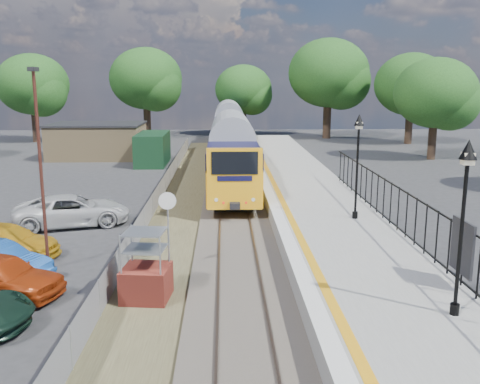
{
  "coord_description": "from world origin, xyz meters",
  "views": [
    {
      "loc": [
        -0.5,
        -16.86,
        6.9
      ],
      "look_at": [
        0.2,
        6.59,
        2.0
      ],
      "focal_mm": 40.0,
      "sensor_mm": 36.0,
      "label": 1
    }
  ],
  "objects_px": {
    "victorian_lamp_south": "(465,187)",
    "car_white": "(72,210)",
    "speed_sign": "(168,218)",
    "victorian_lamp_north": "(358,142)",
    "car_red": "(0,276)",
    "car_yellow": "(6,241)",
    "train": "(230,135)",
    "carpark_lamp": "(40,158)",
    "brick_plinth": "(146,267)"
  },
  "relations": [
    {
      "from": "brick_plinth",
      "to": "train",
      "type": "bearing_deg",
      "value": 84.22
    },
    {
      "from": "victorian_lamp_south",
      "to": "car_red",
      "type": "relative_size",
      "value": 1.09
    },
    {
      "from": "victorian_lamp_north",
      "to": "carpark_lamp",
      "type": "distance_m",
      "value": 12.94
    },
    {
      "from": "victorian_lamp_south",
      "to": "train",
      "type": "height_order",
      "value": "victorian_lamp_south"
    },
    {
      "from": "speed_sign",
      "to": "victorian_lamp_north",
      "type": "bearing_deg",
      "value": 24.46
    },
    {
      "from": "brick_plinth",
      "to": "car_white",
      "type": "relative_size",
      "value": 0.43
    },
    {
      "from": "car_yellow",
      "to": "car_white",
      "type": "height_order",
      "value": "car_white"
    },
    {
      "from": "victorian_lamp_north",
      "to": "train",
      "type": "height_order",
      "value": "victorian_lamp_north"
    },
    {
      "from": "speed_sign",
      "to": "carpark_lamp",
      "type": "relative_size",
      "value": 0.42
    },
    {
      "from": "carpark_lamp",
      "to": "car_red",
      "type": "height_order",
      "value": "carpark_lamp"
    },
    {
      "from": "train",
      "to": "speed_sign",
      "type": "bearing_deg",
      "value": -95.21
    },
    {
      "from": "speed_sign",
      "to": "carpark_lamp",
      "type": "bearing_deg",
      "value": 163.98
    },
    {
      "from": "car_red",
      "to": "brick_plinth",
      "type": "bearing_deg",
      "value": -78.02
    },
    {
      "from": "train",
      "to": "carpark_lamp",
      "type": "xyz_separation_m",
      "value": [
        -7.1,
        -26.6,
        1.84
      ]
    },
    {
      "from": "victorian_lamp_south",
      "to": "car_white",
      "type": "relative_size",
      "value": 0.85
    },
    {
      "from": "victorian_lamp_south",
      "to": "train",
      "type": "bearing_deg",
      "value": 99.49
    },
    {
      "from": "train",
      "to": "brick_plinth",
      "type": "relative_size",
      "value": 17.49
    },
    {
      "from": "car_yellow",
      "to": "train",
      "type": "bearing_deg",
      "value": -5.21
    },
    {
      "from": "victorian_lamp_north",
      "to": "car_red",
      "type": "height_order",
      "value": "victorian_lamp_north"
    },
    {
      "from": "train",
      "to": "car_red",
      "type": "xyz_separation_m",
      "value": [
        -7.77,
        -29.19,
        -1.62
      ]
    },
    {
      "from": "train",
      "to": "speed_sign",
      "type": "distance_m",
      "value": 27.55
    },
    {
      "from": "car_white",
      "to": "speed_sign",
      "type": "bearing_deg",
      "value": -159.07
    },
    {
      "from": "car_yellow",
      "to": "car_white",
      "type": "xyz_separation_m",
      "value": [
        1.36,
        4.6,
        0.11
      ]
    },
    {
      "from": "train",
      "to": "speed_sign",
      "type": "relative_size",
      "value": 13.24
    },
    {
      "from": "speed_sign",
      "to": "car_yellow",
      "type": "bearing_deg",
      "value": 154.74
    },
    {
      "from": "victorian_lamp_north",
      "to": "brick_plinth",
      "type": "distance_m",
      "value": 11.14
    },
    {
      "from": "speed_sign",
      "to": "car_red",
      "type": "height_order",
      "value": "speed_sign"
    },
    {
      "from": "car_yellow",
      "to": "car_white",
      "type": "distance_m",
      "value": 4.8
    },
    {
      "from": "speed_sign",
      "to": "car_yellow",
      "type": "distance_m",
      "value": 7.28
    },
    {
      "from": "speed_sign",
      "to": "car_red",
      "type": "distance_m",
      "value": 5.74
    },
    {
      "from": "victorian_lamp_south",
      "to": "car_yellow",
      "type": "height_order",
      "value": "victorian_lamp_south"
    },
    {
      "from": "train",
      "to": "carpark_lamp",
      "type": "bearing_deg",
      "value": -104.94
    },
    {
      "from": "victorian_lamp_north",
      "to": "car_red",
      "type": "relative_size",
      "value": 1.09
    },
    {
      "from": "car_red",
      "to": "car_yellow",
      "type": "height_order",
      "value": "car_red"
    },
    {
      "from": "carpark_lamp",
      "to": "train",
      "type": "bearing_deg",
      "value": 75.06
    },
    {
      "from": "victorian_lamp_north",
      "to": "car_red",
      "type": "distance_m",
      "value": 14.94
    },
    {
      "from": "speed_sign",
      "to": "car_white",
      "type": "height_order",
      "value": "speed_sign"
    },
    {
      "from": "victorian_lamp_north",
      "to": "carpark_lamp",
      "type": "bearing_deg",
      "value": -163.38
    },
    {
      "from": "carpark_lamp",
      "to": "car_white",
      "type": "xyz_separation_m",
      "value": [
        -0.76,
        6.15,
        -3.43
      ]
    },
    {
      "from": "victorian_lamp_north",
      "to": "car_yellow",
      "type": "xyz_separation_m",
      "value": [
        -14.51,
        -2.15,
        -3.66
      ]
    },
    {
      "from": "brick_plinth",
      "to": "carpark_lamp",
      "type": "relative_size",
      "value": 0.32
    },
    {
      "from": "victorian_lamp_south",
      "to": "car_red",
      "type": "xyz_separation_m",
      "value": [
        -13.27,
        3.71,
        -3.58
      ]
    },
    {
      "from": "carpark_lamp",
      "to": "car_yellow",
      "type": "xyz_separation_m",
      "value": [
        -2.12,
        1.55,
        -3.54
      ]
    },
    {
      "from": "victorian_lamp_north",
      "to": "car_red",
      "type": "xyz_separation_m",
      "value": [
        -13.07,
        -6.29,
        -3.58
      ]
    },
    {
      "from": "speed_sign",
      "to": "car_yellow",
      "type": "xyz_separation_m",
      "value": [
        -6.71,
        2.38,
        -1.5
      ]
    },
    {
      "from": "train",
      "to": "carpark_lamp",
      "type": "height_order",
      "value": "carpark_lamp"
    },
    {
      "from": "brick_plinth",
      "to": "car_white",
      "type": "bearing_deg",
      "value": 117.9
    },
    {
      "from": "car_white",
      "to": "car_red",
      "type": "bearing_deg",
      "value": 163.99
    },
    {
      "from": "car_white",
      "to": "car_yellow",
      "type": "bearing_deg",
      "value": 147.0
    },
    {
      "from": "victorian_lamp_north",
      "to": "brick_plinth",
      "type": "xyz_separation_m",
      "value": [
        -8.3,
        -6.72,
        -3.18
      ]
    }
  ]
}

